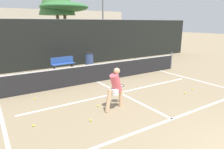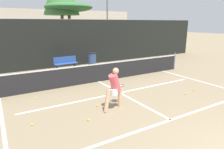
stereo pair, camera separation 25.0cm
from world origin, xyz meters
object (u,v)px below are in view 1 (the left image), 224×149
object	(u,v)px
courtside_bench	(63,63)
parked_car	(49,52)
trash_bin	(89,60)
player_practicing	(116,87)

from	to	relation	value
courtside_bench	parked_car	bearing A→B (deg)	82.28
courtside_bench	trash_bin	size ratio (longest dim) A/B	1.56
trash_bin	player_practicing	bearing A→B (deg)	-109.14
player_practicing	parked_car	bearing A→B (deg)	73.13
player_practicing	trash_bin	xyz separation A→B (m)	(2.32, 6.69, -0.31)
courtside_bench	parked_car	size ratio (longest dim) A/B	0.33
player_practicing	parked_car	size ratio (longest dim) A/B	0.32
player_practicing	trash_bin	bearing A→B (deg)	57.98
player_practicing	courtside_bench	xyz separation A→B (m)	(0.43, 6.58, -0.33)
player_practicing	trash_bin	size ratio (longest dim) A/B	1.53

